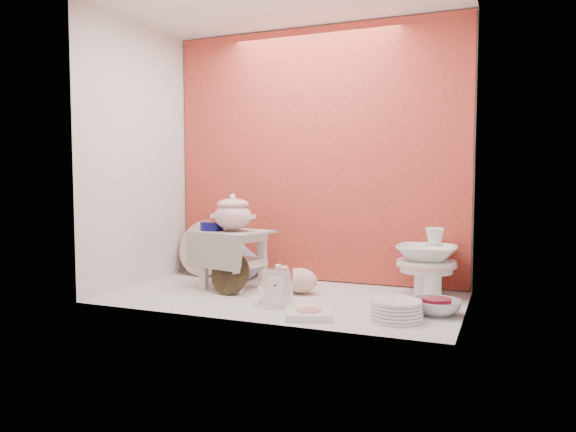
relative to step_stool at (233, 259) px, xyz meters
name	(u,v)px	position (x,y,z in m)	size (l,w,h in m)	color
ground	(283,297)	(0.35, -0.11, -0.16)	(1.80, 1.80, 0.00)	silver
niche_shell	(296,119)	(0.35, 0.07, 0.77)	(1.86, 1.03, 1.53)	#C73C31
step_stool	(233,259)	(0.00, 0.00, 0.00)	(0.38, 0.33, 0.32)	silver
soup_tureen	(233,212)	(0.01, -0.02, 0.26)	(0.25, 0.25, 0.21)	white
cobalt_bowl	(212,226)	(-0.12, -0.02, 0.18)	(0.13, 0.13, 0.05)	#0B0B53
floral_platter	(205,248)	(-0.34, 0.28, 0.01)	(0.36, 0.13, 0.35)	silver
blue_white_vase	(240,258)	(-0.09, 0.26, -0.03)	(0.24, 0.24, 0.25)	silver
lacquer_tray	(230,274)	(0.06, -0.14, -0.05)	(0.23, 0.10, 0.22)	black
mantel_clock	(278,286)	(0.41, -0.31, -0.06)	(0.14, 0.05, 0.20)	silver
plush_pig	(300,280)	(0.40, 0.00, -0.09)	(0.25, 0.17, 0.15)	#DCAB9B
teacup_saucer	(270,304)	(0.36, -0.29, -0.15)	(0.17, 0.17, 0.01)	white
gold_rim_teacup	(270,292)	(0.36, -0.29, -0.10)	(0.12, 0.12, 0.10)	white
lattice_dish	(309,314)	(0.61, -0.43, -0.15)	(0.20, 0.20, 0.03)	white
dinner_plate_stack	(396,310)	(0.98, -0.34, -0.12)	(0.24, 0.24, 0.09)	white
crystal_bowl	(437,307)	(1.13, -0.17, -0.13)	(0.22, 0.22, 0.07)	silver
clear_glass_vase	(432,282)	(1.07, 0.11, -0.07)	(0.09, 0.09, 0.18)	silver
porcelain_tower	(426,262)	(1.03, 0.21, 0.02)	(0.32, 0.32, 0.36)	white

